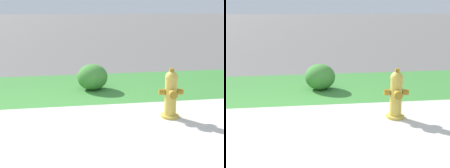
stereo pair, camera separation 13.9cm
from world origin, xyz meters
The scene contains 5 objects.
ground_plane centered at (0.00, 0.00, 0.00)m, with size 120.00×120.00×0.00m, color #5B5956.
sidewalk_pavement centered at (0.00, 0.00, 0.01)m, with size 18.00×2.43×0.01m, color #BCB7AD.
grass_verge centered at (0.00, 2.45, 0.00)m, with size 18.00×2.48×0.01m, color #387A33.
fire_hydrant_far_end centered at (1.77, 0.45, 0.37)m, with size 0.36×0.33×0.76m.
shrub_bush_near_lamp centered at (0.80, 2.27, 0.26)m, with size 0.61×0.61×0.51m.
Camera 2 is at (0.33, -3.79, 1.64)m, focal length 50.00 mm.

